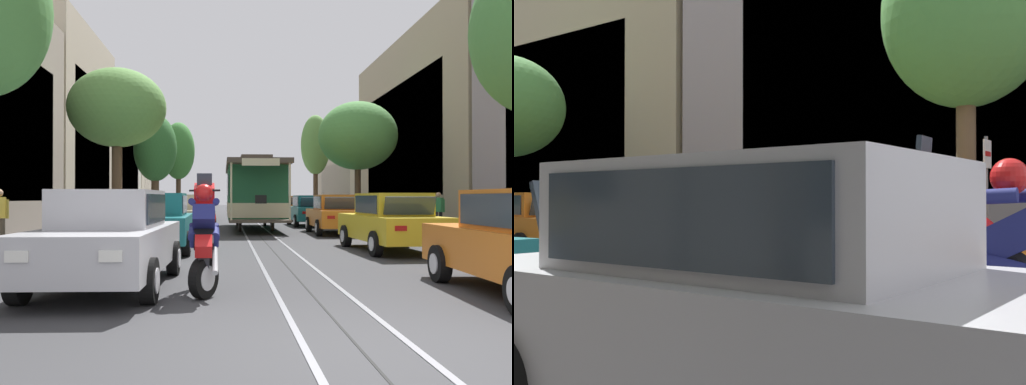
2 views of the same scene
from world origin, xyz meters
TOP-DOWN VIEW (x-y plane):
  - building_facade_right at (10.96, 23.26)m, footprint 5.44×53.30m
  - parked_car_silver_near_left at (-3.18, 3.85)m, footprint 2.07×4.39m
  - parked_car_yellow_second_right at (3.21, 9.20)m, footprint 2.13×4.42m
  - parked_car_orange_mid_right at (3.12, 16.01)m, footprint 2.06×4.39m
  - street_tree_kerb_right_near at (5.11, 5.29)m, footprint 2.84×3.13m
  - motorcycle_with_rider at (-1.62, 3.20)m, footprint 0.50×1.85m
  - pedestrian_on_left_pavement at (7.77, 16.94)m, footprint 0.55×0.42m
  - street_sign_post at (4.53, 4.77)m, footprint 0.36×0.07m

SIDE VIEW (x-z plane):
  - parked_car_silver_near_left at x=-3.18m, z-range 0.01..1.59m
  - parked_car_yellow_second_right at x=3.21m, z-range 0.01..1.59m
  - parked_car_orange_mid_right at x=3.12m, z-range 0.01..1.59m
  - pedestrian_on_left_pavement at x=7.77m, z-range 0.11..1.80m
  - motorcycle_with_rider at x=-1.62m, z-range 0.04..1.89m
  - street_sign_post at x=4.53m, z-range 0.31..2.79m
  - building_facade_right at x=10.96m, z-range -0.62..10.05m
  - street_tree_kerb_right_near at x=5.11m, z-range 1.50..8.16m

